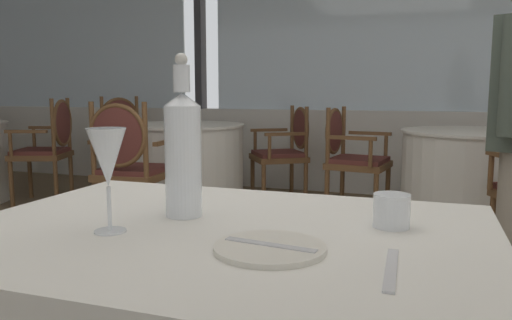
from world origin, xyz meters
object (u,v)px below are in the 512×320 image
(wine_glass, at_px, (107,160))
(dining_chair_0_0, at_px, (128,159))
(water_bottle, at_px, (183,151))
(dining_chair_0_1, at_px, (287,146))
(side_plate, at_px, (270,248))
(dining_chair_2_2, at_px, (50,142))
(dining_chair_3_0, at_px, (349,152))
(water_tumbler, at_px, (392,211))
(dining_chair_0_2, at_px, (126,138))

(wine_glass, xyz_separation_m, dining_chair_0_0, (-1.39, 2.16, -0.34))
(water_bottle, relative_size, dining_chair_0_1, 0.41)
(side_plate, relative_size, dining_chair_0_1, 0.22)
(water_bottle, xyz_separation_m, dining_chair_0_1, (-0.73, 3.50, -0.37))
(dining_chair_0_1, distance_m, dining_chair_2_2, 2.22)
(dining_chair_0_1, distance_m, dining_chair_3_0, 0.73)
(water_tumbler, relative_size, dining_chair_3_0, 0.08)
(side_plate, bearing_deg, dining_chair_0_1, 105.06)
(dining_chair_0_0, xyz_separation_m, dining_chair_3_0, (1.38, 1.15, -0.03))
(water_bottle, height_order, water_tumbler, water_bottle)
(dining_chair_0_2, bearing_deg, dining_chair_2_2, -96.38)
(dining_chair_0_0, bearing_deg, water_bottle, -147.38)
(wine_glass, distance_m, water_tumbler, 0.59)
(water_tumbler, height_order, dining_chair_0_2, dining_chair_0_2)
(dining_chair_0_0, height_order, dining_chair_3_0, dining_chair_0_0)
(water_bottle, xyz_separation_m, dining_chair_3_0, (-0.09, 3.14, -0.36))
(side_plate, height_order, water_tumbler, water_tumbler)
(dining_chair_0_1, relative_size, dining_chair_0_2, 0.91)
(side_plate, distance_m, water_tumbler, 0.31)
(water_bottle, distance_m, wine_glass, 0.19)
(wine_glass, height_order, dining_chair_2_2, dining_chair_2_2)
(dining_chair_0_2, bearing_deg, wine_glass, -30.62)
(dining_chair_0_2, bearing_deg, dining_chair_0_1, 29.82)
(side_plate, xyz_separation_m, dining_chair_0_1, (-0.99, 3.68, -0.23))
(dining_chair_3_0, bearing_deg, dining_chair_2_2, -163.46)
(dining_chair_0_0, relative_size, dining_chair_0_1, 1.07)
(side_plate, height_order, water_bottle, water_bottle)
(dining_chair_0_1, xyz_separation_m, dining_chair_3_0, (0.64, -0.36, 0.01))
(dining_chair_0_0, height_order, dining_chair_2_2, dining_chair_2_2)
(wine_glass, relative_size, dining_chair_0_1, 0.23)
(water_bottle, height_order, wine_glass, water_bottle)
(water_bottle, bearing_deg, water_tumbler, 6.98)
(dining_chair_0_0, distance_m, dining_chair_0_1, 1.68)
(water_bottle, bearing_deg, side_plate, -34.17)
(wine_glass, relative_size, dining_chair_3_0, 0.23)
(wine_glass, distance_m, dining_chair_3_0, 3.33)
(dining_chair_0_1, xyz_separation_m, dining_chair_0_2, (-1.68, -0.11, 0.04))
(dining_chair_0_0, height_order, dining_chair_0_1, dining_chair_0_0)
(side_plate, bearing_deg, dining_chair_0_2, 126.80)
(water_bottle, height_order, dining_chair_0_1, water_bottle)
(side_plate, distance_m, dining_chair_0_1, 3.82)
(dining_chair_0_1, bearing_deg, water_bottle, 67.95)
(dining_chair_0_2, relative_size, dining_chair_2_2, 1.01)
(water_bottle, bearing_deg, dining_chair_0_1, 101.74)
(water_bottle, bearing_deg, dining_chair_0_0, 126.42)
(wine_glass, relative_size, dining_chair_0_0, 0.22)
(dining_chair_2_2, relative_size, dining_chair_3_0, 1.07)
(side_plate, xyz_separation_m, dining_chair_2_2, (-3.08, 2.94, -0.19))
(side_plate, distance_m, dining_chair_3_0, 3.35)
(water_bottle, bearing_deg, dining_chair_2_2, 135.58)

